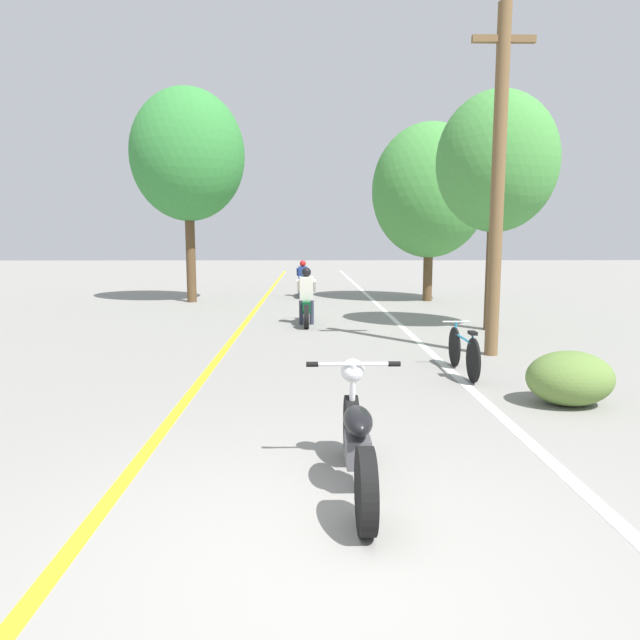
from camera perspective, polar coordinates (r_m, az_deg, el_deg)
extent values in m
plane|color=gray|center=(4.13, 0.09, -22.34)|extent=(120.00, 120.00, 0.00)
cube|color=yellow|center=(16.75, -6.74, 0.69)|extent=(0.14, 48.00, 0.01)
cube|color=white|center=(16.83, 6.68, 0.72)|extent=(0.14, 48.00, 0.01)
cylinder|color=brown|center=(10.86, 17.35, 12.71)|extent=(0.24, 0.24, 6.13)
cube|color=brown|center=(11.35, 17.91, 25.17)|extent=(1.10, 0.10, 0.12)
cylinder|color=#513A23|center=(13.97, 16.89, 5.16)|extent=(0.32, 0.32, 3.01)
ellipsoid|color=#42893D|center=(14.07, 17.28, 14.87)|extent=(2.76, 2.49, 3.18)
cylinder|color=#513A23|center=(20.40, 10.75, 5.47)|extent=(0.32, 0.32, 2.55)
ellipsoid|color=#42893D|center=(20.46, 10.93, 12.59)|extent=(3.99, 3.59, 4.58)
cylinder|color=#513A23|center=(20.14, -12.82, 7.09)|extent=(0.32, 0.32, 3.75)
ellipsoid|color=#337F38|center=(20.34, -13.10, 15.79)|extent=(3.81, 3.43, 4.38)
ellipsoid|color=#5B7A38|center=(7.97, 23.70, -5.35)|extent=(1.10, 0.88, 0.70)
cylinder|color=black|center=(5.54, 3.15, -10.74)|extent=(0.12, 0.63, 0.63)
cylinder|color=black|center=(4.26, 4.61, -16.67)|extent=(0.12, 0.63, 0.63)
ellipsoid|color=black|center=(4.79, 3.81, -9.98)|extent=(0.24, 0.58, 0.20)
cube|color=#4C4C51|center=(4.87, 3.78, -12.77)|extent=(0.20, 0.36, 0.24)
cylinder|color=silver|center=(5.35, 3.25, -7.69)|extent=(0.06, 0.23, 0.68)
cylinder|color=silver|center=(5.19, 3.35, -4.42)|extent=(0.75, 0.04, 0.04)
cylinder|color=black|center=(5.17, -0.78, -4.45)|extent=(0.11, 0.05, 0.05)
cylinder|color=black|center=(5.23, 7.45, -4.38)|extent=(0.11, 0.05, 0.05)
sphere|color=silver|center=(5.29, 3.27, -5.06)|extent=(0.22, 0.22, 0.22)
cylinder|color=black|center=(15.18, -1.35, 1.09)|extent=(0.12, 0.58, 0.58)
cylinder|color=black|center=(13.66, -1.37, 0.33)|extent=(0.12, 0.58, 0.58)
cube|color=#0C4723|center=(14.40, -1.36, 1.44)|extent=(0.20, 0.98, 0.28)
cylinder|color=silver|center=(15.02, -1.36, 3.47)|extent=(0.50, 0.03, 0.03)
cylinder|color=#282D3D|center=(14.37, -1.88, 0.76)|extent=(0.11, 0.11, 0.61)
cylinder|color=#282D3D|center=(14.37, -0.84, 0.77)|extent=(0.11, 0.11, 0.61)
cube|color=silver|center=(14.33, -1.37, 3.16)|extent=(0.34, 0.28, 0.61)
cylinder|color=silver|center=(14.49, -2.16, 3.44)|extent=(0.08, 0.48, 0.37)
cylinder|color=silver|center=(14.49, -0.57, 3.45)|extent=(0.08, 0.48, 0.37)
sphere|color=black|center=(14.35, -1.37, 4.81)|extent=(0.23, 0.23, 0.23)
cylinder|color=black|center=(22.41, -1.71, 3.32)|extent=(0.12, 0.61, 0.61)
cylinder|color=black|center=(20.90, -1.74, 2.99)|extent=(0.12, 0.61, 0.61)
cube|color=#0C4723|center=(21.64, -1.73, 3.63)|extent=(0.20, 0.97, 0.28)
cylinder|color=silver|center=(22.27, -1.72, 4.98)|extent=(0.50, 0.03, 0.03)
cylinder|color=slate|center=(21.61, -2.07, 3.17)|extent=(0.11, 0.11, 0.62)
cylinder|color=slate|center=(21.60, -1.38, 3.17)|extent=(0.11, 0.11, 0.62)
cube|color=navy|center=(21.60, -1.73, 4.68)|extent=(0.34, 0.27, 0.53)
cylinder|color=navy|center=(21.76, -2.26, 4.83)|extent=(0.08, 0.42, 0.33)
cylinder|color=navy|center=(21.75, -1.20, 4.84)|extent=(0.08, 0.42, 0.33)
sphere|color=#B21919|center=(21.62, -1.73, 5.67)|extent=(0.24, 0.24, 0.24)
cylinder|color=black|center=(9.80, 13.29, -2.63)|extent=(0.04, 0.66, 0.66)
cylinder|color=black|center=(8.76, 15.07, -3.92)|extent=(0.04, 0.66, 0.66)
cylinder|color=#197FB2|center=(9.24, 14.18, -1.82)|extent=(0.04, 0.88, 0.04)
cylinder|color=#197FB2|center=(8.80, 14.98, -2.54)|extent=(0.03, 0.03, 0.40)
cube|color=black|center=(8.77, 15.02, -1.26)|extent=(0.10, 0.20, 0.05)
cylinder|color=#197FB2|center=(9.71, 13.41, -1.43)|extent=(0.03, 0.03, 0.43)
cylinder|color=silver|center=(9.68, 13.45, -0.17)|extent=(0.44, 0.03, 0.03)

